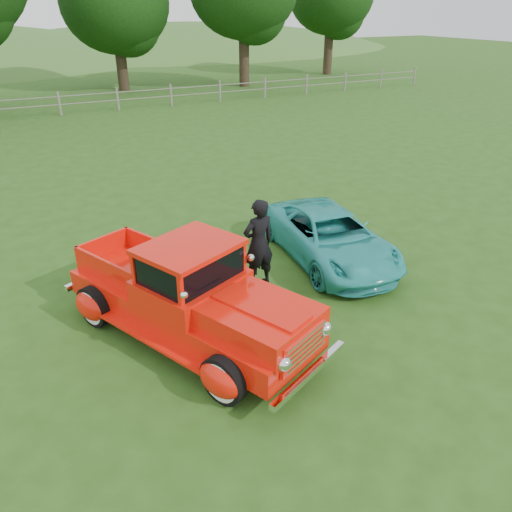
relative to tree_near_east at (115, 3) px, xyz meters
name	(u,v)px	position (x,y,z in m)	size (l,w,h in m)	color
ground	(244,346)	(-5.00, -29.00, -5.25)	(140.00, 140.00, 0.00)	#264913
fence_line	(59,103)	(-5.00, -7.00, -4.64)	(48.00, 0.12, 1.20)	slate
tree_near_east	(115,3)	(0.00, 0.00, 0.00)	(6.80, 6.80, 8.33)	black
red_pickup	(190,296)	(-5.66, -28.31, -4.45)	(3.66, 5.26, 1.78)	black
teal_sedan	(330,237)	(-1.88, -26.97, -4.69)	(1.86, 4.02, 1.12)	teal
man	(258,244)	(-3.83, -27.26, -4.32)	(0.68, 0.45, 1.86)	black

